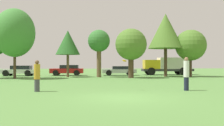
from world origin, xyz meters
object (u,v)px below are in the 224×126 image
object	(u,v)px
frisbee	(124,61)
tree_1	(15,33)
parked_car_red	(68,70)
delivery_truck_yellow	(167,65)
tree_4	(131,45)
tree_6	(191,45)
parked_car_silver	(120,70)
tree_2	(68,43)
tree_3	(99,42)
person_catcher	(186,73)
parked_car_white	(20,70)
person_thrower	(37,76)
tree_5	(166,31)

from	to	relation	value
frisbee	tree_1	size ratio (longest dim) A/B	0.04
parked_car_red	delivery_truck_yellow	distance (m)	12.99
tree_4	tree_6	world-z (taller)	tree_6
parked_car_red	tree_1	bearing A→B (deg)	56.15
frisbee	parked_car_silver	distance (m)	18.09
parked_car_silver	delivery_truck_yellow	distance (m)	6.52
frisbee	tree_2	xyz separation A→B (m)	(-4.10, 14.49, 2.12)
tree_2	tree_3	world-z (taller)	tree_3
person_catcher	tree_4	xyz separation A→B (m)	(-0.90, 12.57, 2.49)
tree_2	tree_3	distance (m)	3.46
tree_1	parked_car_white	size ratio (longest dim) A/B	1.65
person_catcher	tree_4	bearing A→B (deg)	-83.61
tree_2	delivery_truck_yellow	world-z (taller)	tree_2
person_catcher	delivery_truck_yellow	distance (m)	19.73
frisbee	parked_car_red	world-z (taller)	frisbee
parked_car_white	parked_car_red	size ratio (longest dim) A/B	1.01
person_catcher	parked_car_white	bearing A→B (deg)	-51.10
person_catcher	tree_2	distance (m)	16.97
tree_2	tree_4	bearing A→B (deg)	-19.46
tree_2	person_thrower	bearing A→B (deg)	-92.80
person_catcher	parked_car_white	size ratio (longest dim) A/B	0.45
tree_2	tree_1	bearing A→B (deg)	-152.00
tree_2	tree_5	distance (m)	11.09
tree_2	tree_3	bearing A→B (deg)	-8.51
tree_3	tree_4	distance (m)	3.75
parked_car_white	parked_car_silver	bearing A→B (deg)	-176.87
tree_4	tree_3	bearing A→B (deg)	150.41
person_thrower	tree_5	distance (m)	18.89
frisbee	parked_car_red	xyz separation A→B (m)	(-4.37, 18.24, -0.99)
tree_1	tree_2	xyz separation A→B (m)	(5.00, 2.66, -0.72)
delivery_truck_yellow	parked_car_white	bearing A→B (deg)	5.05
tree_2	tree_6	world-z (taller)	tree_6
tree_3	parked_car_red	xyz separation A→B (m)	(-3.68, 4.26, -3.18)
frisbee	delivery_truck_yellow	world-z (taller)	delivery_truck_yellow
tree_5	parked_car_silver	bearing A→B (deg)	141.02
tree_4	parked_car_white	distance (m)	14.14
tree_1	tree_5	distance (m)	16.16
person_thrower	tree_2	size ratio (longest dim) A/B	0.33
parked_car_red	tree_2	bearing A→B (deg)	96.66
tree_2	parked_car_red	world-z (taller)	tree_2
tree_2	parked_car_silver	world-z (taller)	tree_2
tree_3	person_catcher	bearing A→B (deg)	-73.95
tree_5	tree_6	distance (m)	3.26
tree_5	parked_car_red	world-z (taller)	tree_5
tree_1	parked_car_red	world-z (taller)	tree_1
delivery_truck_yellow	parked_car_red	bearing A→B (deg)	4.25
tree_4	parked_car_silver	world-z (taller)	tree_4
tree_4	parked_car_red	size ratio (longest dim) A/B	1.24
tree_2	tree_4	xyz separation A→B (m)	(6.66, -2.35, -0.35)
tree_6	tree_1	bearing A→B (deg)	-174.19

